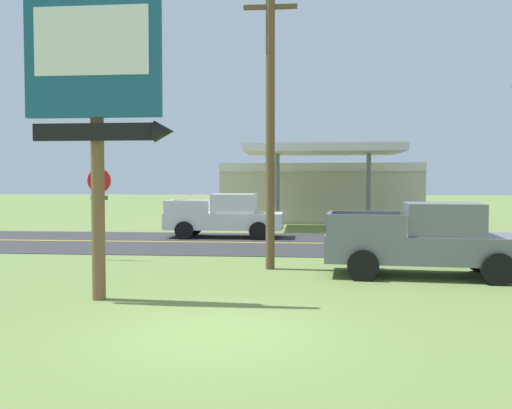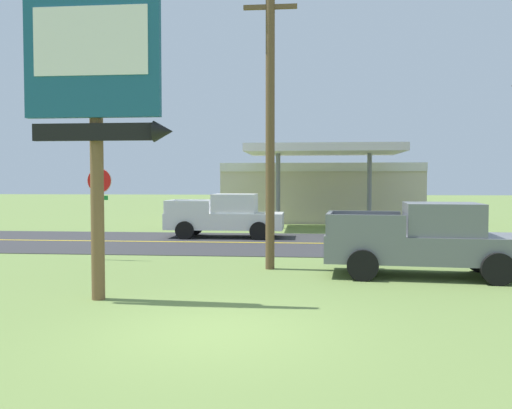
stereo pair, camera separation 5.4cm
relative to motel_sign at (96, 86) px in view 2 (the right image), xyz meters
name	(u,v)px [view 2 (the right image)]	position (x,y,z in m)	size (l,w,h in m)	color
ground_plane	(211,332)	(2.80, -2.12, -4.51)	(180.00, 180.00, 0.00)	olive
road_asphalt	(267,243)	(2.80, 10.88, -4.50)	(140.00, 8.00, 0.02)	#333335
road_centre_line	(267,243)	(2.80, 10.88, -4.49)	(126.00, 0.20, 0.01)	gold
motel_sign	(96,86)	(0.00, 0.00, 0.00)	(3.15, 0.54, 6.68)	brown
stop_sign	(100,197)	(-2.23, 5.75, -2.49)	(0.80, 0.08, 2.95)	slate
utility_pole	(270,107)	(3.34, 4.48, 0.14)	(1.69, 0.26, 8.76)	brown
gas_station	(321,190)	(5.25, 23.42, -2.57)	(12.00, 11.50, 4.40)	beige
pickup_grey_parked_on_lawn	(427,240)	(7.56, 3.67, -3.55)	(5.35, 2.59, 1.96)	slate
pickup_white_on_road	(226,216)	(0.81, 12.88, -3.55)	(5.20, 2.24, 1.96)	silver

